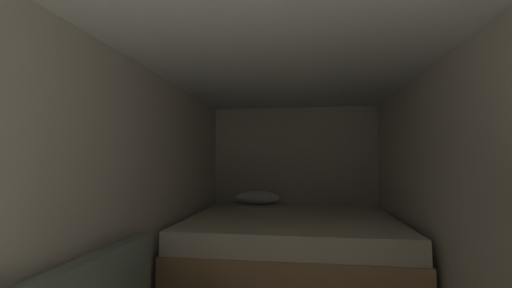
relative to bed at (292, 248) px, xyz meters
The scene contains 5 objects.
wall_back 1.28m from the bed, 89.71° to the left, with size 2.40×0.05×2.08m, color beige.
wall_left 1.90m from the bed, 131.37° to the right, with size 0.05×4.79×2.08m, color beige.
wall_right 1.90m from the bed, 48.37° to the right, with size 0.05×4.79×2.08m, color beige.
ceiling_slab 2.19m from the bed, 89.77° to the right, with size 2.40×4.79×0.05m, color white.
bed is the anchor object (origin of this frame).
Camera 1 is at (0.12, -0.54, 1.32)m, focal length 23.12 mm.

